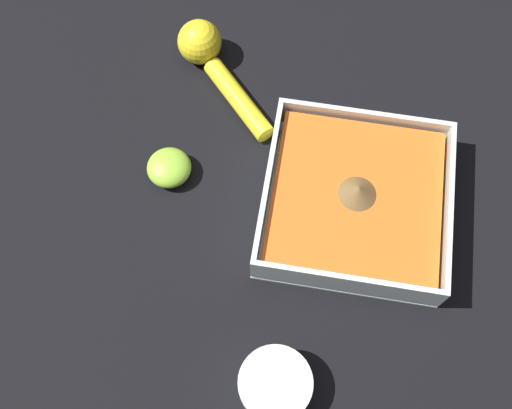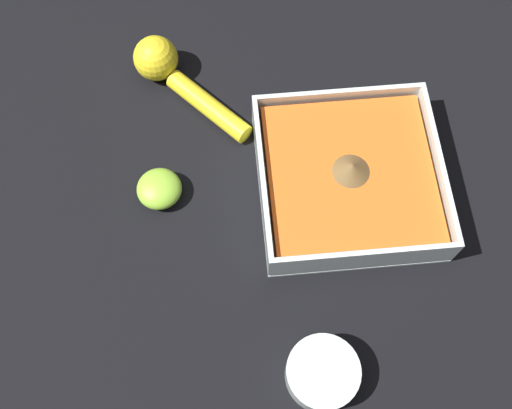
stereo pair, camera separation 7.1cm
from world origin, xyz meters
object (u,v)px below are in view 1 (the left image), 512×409
lemon_squeezer (211,59)px  lemon_half (169,168)px  square_dish (355,201)px  spice_bowl (275,385)px

lemon_squeezer → lemon_half: 0.17m
square_dish → lemon_half: square_dish is taller
lemon_half → square_dish: bearing=87.4°
spice_bowl → lemon_squeezer: (-0.40, -0.15, 0.01)m
square_dish → spice_bowl: square_dish is taller
spice_bowl → square_dish: bearing=164.6°
square_dish → spice_bowl: size_ratio=2.74×
spice_bowl → lemon_half: size_ratio=1.43×
square_dish → lemon_squeezer: (-0.17, -0.21, 0.00)m
lemon_half → spice_bowl: bearing=35.7°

